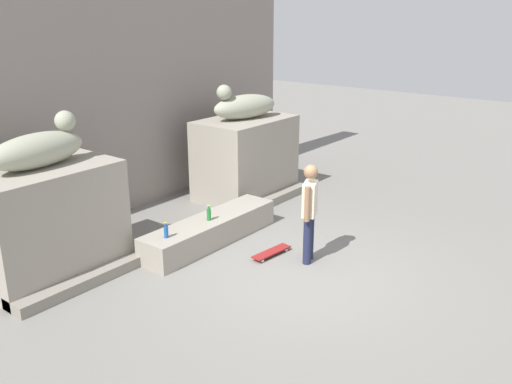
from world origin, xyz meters
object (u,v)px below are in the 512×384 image
at_px(bottle_blue, 166,231).
at_px(bottle_green, 209,214).
at_px(statue_reclining_left, 39,148).
at_px(skateboard, 271,252).
at_px(skater, 310,209).
at_px(statue_reclining_right, 244,106).

height_order(bottle_blue, bottle_green, bottle_green).
relative_size(statue_reclining_left, skateboard, 2.01).
height_order(skater, bottle_green, skater).
relative_size(statue_reclining_right, bottle_green, 5.97).
bearing_deg(statue_reclining_right, statue_reclining_left, 12.92).
xyz_separation_m(statue_reclining_left, skater, (2.85, -3.00, -1.11)).
distance_m(statue_reclining_left, bottle_blue, 2.32).
bearing_deg(bottle_blue, statue_reclining_right, 19.25).
bearing_deg(bottle_blue, statue_reclining_left, 137.40).
xyz_separation_m(statue_reclining_right, bottle_green, (-2.50, -1.24, -1.46)).
bearing_deg(skateboard, bottle_green, -69.20).
bearing_deg(bottle_blue, skater, -49.39).
bearing_deg(bottle_green, bottle_blue, 179.03).
relative_size(bottle_blue, bottle_green, 0.95).
distance_m(statue_reclining_right, skateboard, 3.80).
bearing_deg(skater, statue_reclining_left, -68.81).
distance_m(skater, bottle_blue, 2.37).
bearing_deg(statue_reclining_right, skateboard, 60.35).
distance_m(skater, bottle_green, 1.87).
bearing_deg(skateboard, bottle_blue, -35.85).
height_order(skateboard, bottle_blue, bottle_blue).
distance_m(statue_reclining_right, bottle_blue, 3.99).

